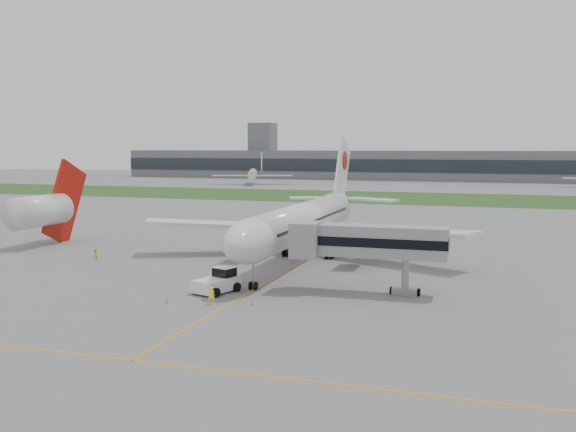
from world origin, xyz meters
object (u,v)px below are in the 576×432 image
(pushback_tug, at_px, (219,281))
(jet_bridge, at_px, (364,242))
(airliner, at_px, (304,220))
(ground_crew_near, at_px, (211,296))
(neighbor_aircraft, at_px, (43,210))

(pushback_tug, relative_size, jet_bridge, 0.34)
(pushback_tug, height_order, jet_bridge, jet_bridge)
(jet_bridge, bearing_deg, airliner, 123.10)
(jet_bridge, relative_size, ground_crew_near, 8.83)
(jet_bridge, relative_size, neighbor_aircraft, 0.93)
(airliner, relative_size, ground_crew_near, 28.74)
(pushback_tug, distance_m, neighbor_aircraft, 45.93)
(airliner, relative_size, jet_bridge, 3.26)
(airliner, xyz_separation_m, ground_crew_near, (-1.56, -27.51, -4.72))
(jet_bridge, height_order, ground_crew_near, jet_bridge)
(airliner, height_order, pushback_tug, airliner)
(pushback_tug, bearing_deg, airliner, 100.19)
(jet_bridge, xyz_separation_m, ground_crew_near, (-13.61, -9.66, -4.74))
(jet_bridge, distance_m, neighbor_aircraft, 58.21)
(pushback_tug, relative_size, ground_crew_near, 3.01)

